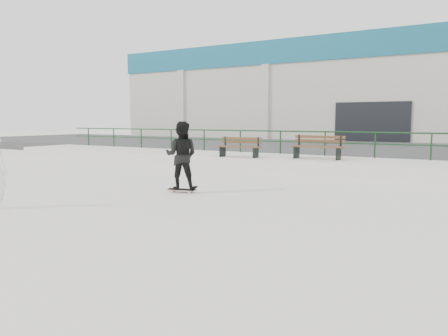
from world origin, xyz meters
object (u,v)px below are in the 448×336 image
Objects in this scene: bench_left at (240,147)px; standing_skater at (181,155)px; skateboard at (182,190)px; bench_right at (318,147)px.

bench_left is 5.84m from standing_skater.
skateboard is at bearing -80.89° from bench_left.
skateboard is at bearing 81.45° from standing_skater.
bench_right is 6.79m from skateboard.
skateboard is at bearing -105.68° from bench_right.
bench_right is (2.95, 0.84, 0.05)m from bench_left.
bench_right is 2.47× the size of skateboard.
standing_skater reaches higher than bench_right.
standing_skater is (1.31, -5.69, 0.12)m from bench_left.
bench_right is 1.07× the size of standing_skater.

